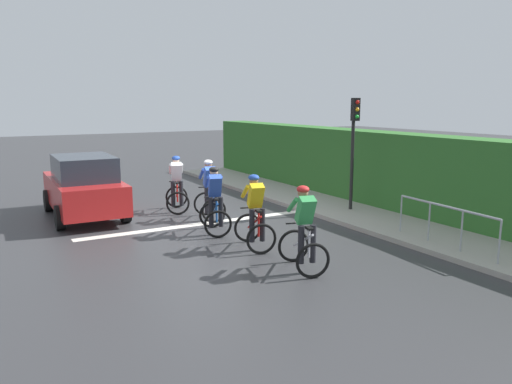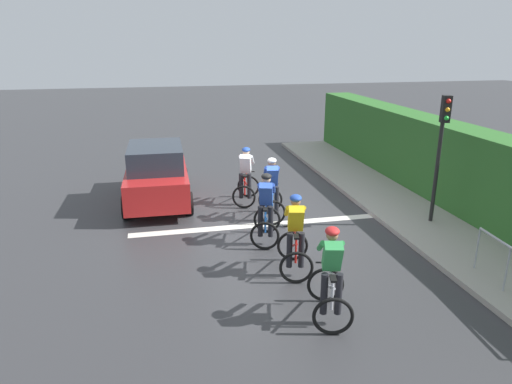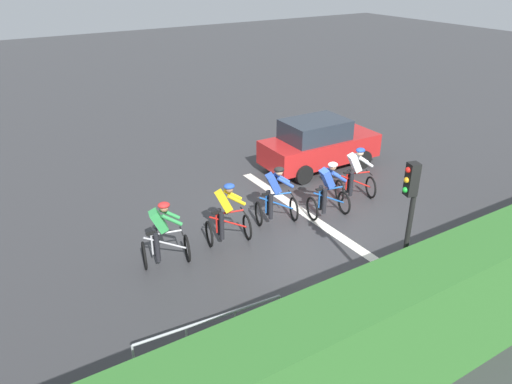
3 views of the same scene
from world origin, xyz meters
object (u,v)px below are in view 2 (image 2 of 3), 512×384
car_red (157,174)px  cyclist_lead (331,277)px  cyclist_mid (266,210)px  cyclist_fourth (272,190)px  traffic_light_near_crossing (441,142)px  cyclist_second (295,237)px  cyclist_trailing (246,177)px

car_red → cyclist_lead: bearing=112.0°
cyclist_mid → cyclist_fourth: same height
traffic_light_near_crossing → cyclist_fourth: bearing=-19.6°
car_red → traffic_light_near_crossing: traffic_light_near_crossing is taller
cyclist_second → cyclist_fourth: (-0.29, -3.07, 0.00)m
cyclist_fourth → cyclist_trailing: (0.43, -1.40, 0.00)m
cyclist_fourth → cyclist_mid: bearing=70.7°
car_red → cyclist_mid: bearing=125.5°
cyclist_mid → cyclist_trailing: (-0.07, -2.83, 0.00)m
cyclist_fourth → car_red: car_red is taller
cyclist_mid → traffic_light_near_crossing: bearing=-179.5°
cyclist_lead → cyclist_trailing: size_ratio=1.00×
cyclist_second → traffic_light_near_crossing: 4.74m
cyclist_lead → traffic_light_near_crossing: bearing=-140.2°
cyclist_lead → traffic_light_near_crossing: traffic_light_near_crossing is taller
cyclist_trailing → car_red: size_ratio=0.40×
cyclist_lead → cyclist_second: (0.09, -1.75, 0.00)m
cyclist_lead → traffic_light_near_crossing: 5.54m
cyclist_lead → cyclist_second: bearing=-87.1°
cyclist_fourth → cyclist_trailing: 1.46m
cyclist_lead → cyclist_fourth: same height
traffic_light_near_crossing → car_red: bearing=-26.3°
cyclist_mid → car_red: car_red is taller
traffic_light_near_crossing → cyclist_trailing: bearing=-32.7°
traffic_light_near_crossing → cyclist_lead: bearing=39.8°
car_red → traffic_light_near_crossing: size_ratio=1.24×
cyclist_trailing → car_red: car_red is taller
cyclist_trailing → traffic_light_near_crossing: traffic_light_near_crossing is taller
cyclist_lead → cyclist_trailing: bearing=-87.9°
cyclist_trailing → cyclist_lead: bearing=92.1°
cyclist_trailing → cyclist_second: bearing=91.8°
cyclist_second → car_red: size_ratio=0.40×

